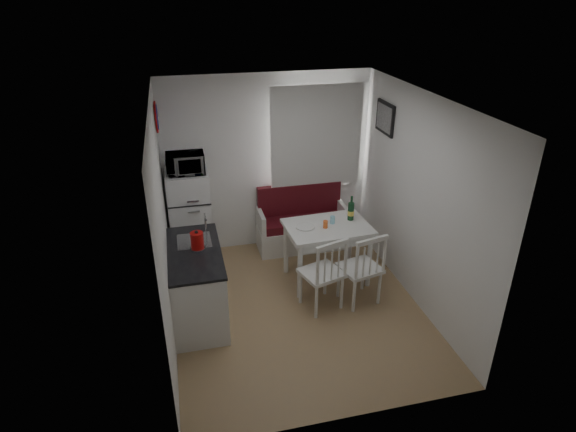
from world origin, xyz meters
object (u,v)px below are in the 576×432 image
Objects in this scene: bench at (302,227)px; dining_table at (327,232)px; kettle at (197,241)px; microwave at (185,163)px; chair_right at (364,263)px; kitchen_counter at (197,283)px; fridge at (191,219)px; chair_left at (324,268)px; wine_bottle at (351,208)px.

bench reaches higher than dining_table.
kettle reaches higher than dining_table.
bench is 2.73× the size of microwave.
kettle is at bearing -88.54° from microwave.
bench is 1.04m from dining_table.
dining_table is 2.07m from microwave.
bench is 2.42× the size of chair_right.
chair_right is at bearing -36.57° from microwave.
microwave is (0.02, 1.19, 1.09)m from kitchen_counter.
microwave is at bearing -90.00° from fridge.
microwave is at bearing 117.91° from chair_left.
chair_right is (0.34, -1.63, 0.29)m from bench.
microwave is at bearing 91.46° from kettle.
wine_bottle is (0.10, 0.77, 0.37)m from chair_right.
kitchen_counter is at bearing 159.04° from chair_right.
wine_bottle is at bearing -62.71° from bench.
fridge is at bearing 89.10° from kitchen_counter.
bench is at bearing 5.62° from microwave.
chair_right is (0.25, -0.67, -0.11)m from dining_table.
bench is 0.95× the size of fridge.
kettle is (0.05, 0.02, 0.56)m from kitchen_counter.
wine_bottle is at bearing -18.51° from microwave.
microwave is 2.06× the size of kettle.
fridge is (0.02, 1.24, 0.25)m from kitchen_counter.
chair_left reaches higher than dining_table.
wine_bottle reaches higher than kettle.
wine_bottle is at bearing 13.22° from kettle.
wine_bottle is (2.08, -0.70, -0.56)m from microwave.
fridge reaches higher than bench.
kettle is (-1.61, -1.34, 0.70)m from bench.
microwave is (0.00, -0.05, 0.84)m from fridge.
wine_bottle is at bearing 69.45° from chair_right.
chair_left is at bearing -113.38° from dining_table.
bench is at bearing 92.50° from dining_table.
microwave reaches higher than wine_bottle.
bench is at bearing 117.29° from wine_bottle.
chair_left is at bearing -10.36° from kitchen_counter.
kettle is (0.03, -1.23, 0.32)m from fridge.
kettle reaches higher than chair_right.
fridge is (-1.98, 1.52, 0.09)m from chair_right.
kitchen_counter reaches higher than chair_left.
chair_right is at bearing -7.79° from kitchen_counter.
bench is 1.68m from fridge.
kitchen_counter is 2.68× the size of microwave.
microwave reaches higher than dining_table.
microwave is at bearing 89.06° from kitchen_counter.
chair_left is at bearing -44.80° from microwave.
fridge is at bearing 90.00° from microwave.
chair_left is 1.70× the size of wine_bottle.
kitchen_counter is 3.87× the size of wine_bottle.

